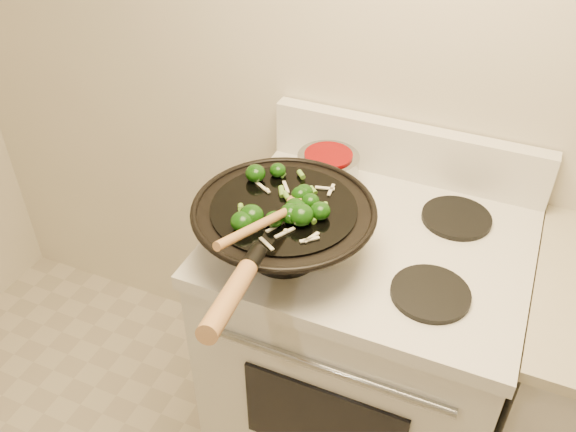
% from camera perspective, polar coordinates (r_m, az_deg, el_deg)
% --- Properties ---
extents(stove, '(0.78, 0.67, 1.08)m').
position_cam_1_polar(stove, '(1.87, 6.78, -12.43)').
color(stove, white).
rests_on(stove, ground).
extents(wok, '(0.43, 0.71, 0.26)m').
position_cam_1_polar(wok, '(1.43, -0.44, -1.09)').
color(wok, black).
rests_on(wok, stove).
extents(stirfry, '(0.25, 0.30, 0.05)m').
position_cam_1_polar(stirfry, '(1.37, -0.41, 1.02)').
color(stirfry, '#0E3408').
rests_on(stirfry, wok).
extents(wooden_spoon, '(0.10, 0.34, 0.11)m').
position_cam_1_polar(wooden_spoon, '(1.32, -0.69, 0.19)').
color(wooden_spoon, '#9E6D3E').
rests_on(wooden_spoon, wok).
extents(saucepan, '(0.17, 0.27, 0.10)m').
position_cam_1_polar(saucepan, '(1.67, 3.72, 4.33)').
color(saucepan, '#979A9F').
rests_on(saucepan, stove).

